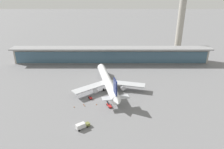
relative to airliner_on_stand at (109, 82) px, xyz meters
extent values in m
plane|color=slate|center=(2.30, -12.91, -5.52)|extent=(1200.00, 1200.00, 0.00)
cylinder|color=white|center=(-0.28, 1.32, 0.02)|extent=(17.20, 55.39, 5.84)
cone|color=white|center=(-6.51, 30.69, 0.02)|extent=(6.69, 6.33, 5.72)
cone|color=white|center=(5.89, -27.77, 0.61)|extent=(6.47, 7.37, 5.26)
cube|color=black|center=(-5.81, 27.42, 1.04)|extent=(4.79, 3.27, 0.70)
cube|color=#B7BABF|center=(-11.54, -6.27, -1.00)|extent=(23.81, 20.57, 0.70)
cube|color=#B7BABF|center=(13.09, -1.05, -1.00)|extent=(25.98, 12.35, 0.70)
cylinder|color=silver|center=(-8.46, -6.22, -3.01)|extent=(4.03, 4.81, 3.22)
cylinder|color=silver|center=(10.26, -2.25, -3.01)|extent=(4.03, 4.81, 3.22)
cube|color=#141E51|center=(4.84, -22.82, 7.47)|extent=(2.15, 7.04, 9.06)
cube|color=#B7BABF|center=(5.05, -23.80, 0.90)|extent=(16.68, 7.68, 0.50)
cylinder|color=black|center=(-2.80, -2.31, -4.81)|extent=(1.47, 1.63, 1.41)
cylinder|color=black|center=(3.50, -0.97, -4.81)|extent=(1.47, 1.63, 1.41)
cylinder|color=black|center=(-4.87, 22.99, -4.81)|extent=(1.47, 1.63, 1.41)
cube|color=olive|center=(-9.56, -42.12, -4.32)|extent=(2.80, 2.92, 1.50)
cube|color=black|center=(-8.91, -41.65, -4.02)|extent=(1.31, 1.75, 0.70)
cube|color=silver|center=(-12.89, -44.51, -3.67)|extent=(5.08, 4.55, 2.50)
cylinder|color=black|center=(-10.83, -41.73, -5.07)|extent=(0.89, 0.75, 0.90)
cylinder|color=black|center=(-9.59, -43.44, -5.07)|extent=(0.89, 0.75, 0.90)
cylinder|color=black|center=(-14.72, -44.53, -5.07)|extent=(0.89, 0.75, 0.90)
cylinder|color=black|center=(-13.49, -46.25, -5.07)|extent=(0.89, 0.75, 0.90)
cube|color=#B21E1E|center=(1.30, -23.27, -4.77)|extent=(3.57, 5.12, 0.60)
cube|color=black|center=(0.32, -21.04, -3.68)|extent=(2.41, 3.98, 1.72)
cylinder|color=black|center=(-0.14, -22.06, -5.07)|extent=(0.62, 0.94, 0.90)
cylinder|color=black|center=(1.38, -21.40, -5.07)|extent=(0.62, 0.94, 0.90)
cylinder|color=black|center=(1.21, -25.14, -5.07)|extent=(0.62, 0.94, 0.90)
cylinder|color=black|center=(2.73, -24.48, -5.07)|extent=(0.62, 0.94, 0.90)
cube|color=#B21E1E|center=(-10.87, -14.00, -4.62)|extent=(2.59, 3.18, 0.90)
cube|color=black|center=(-10.74, -14.27, -3.82)|extent=(0.94, 0.94, 0.70)
cylinder|color=black|center=(-11.95, -13.44, -5.07)|extent=(0.65, 0.93, 0.90)
cylinder|color=black|center=(-10.67, -12.81, -5.07)|extent=(0.65, 0.93, 0.90)
cylinder|color=black|center=(-11.07, -15.20, -5.07)|extent=(0.65, 0.93, 0.90)
cylinder|color=black|center=(-9.80, -14.56, -5.07)|extent=(0.65, 0.93, 0.90)
cube|color=#9E998E|center=(2.30, 55.66, 1.48)|extent=(180.00, 8.00, 14.00)
cube|color=#3D5B70|center=(2.30, 51.36, 0.78)|extent=(176.40, 0.50, 11.20)
cube|color=gray|center=(2.30, 53.66, 9.08)|extent=(183.60, 12.80, 1.20)
cylinder|color=#9E998E|center=(68.90, 71.76, 24.89)|extent=(6.40, 6.40, 60.80)
cone|color=orange|center=(-13.48, -22.78, -5.17)|extent=(0.44, 0.44, 0.70)
cube|color=black|center=(-13.48, -22.78, -5.50)|extent=(0.62, 0.62, 0.04)
cone|color=orange|center=(-14.28, -21.31, -5.17)|extent=(0.44, 0.44, 0.70)
cube|color=black|center=(-14.28, -21.31, -5.50)|extent=(0.62, 0.62, 0.04)
cone|color=orange|center=(-19.55, -24.08, -5.17)|extent=(0.44, 0.44, 0.70)
cube|color=black|center=(-19.55, -24.08, -5.50)|extent=(0.62, 0.62, 0.04)
cone|color=orange|center=(-6.47, -21.25, -5.17)|extent=(0.44, 0.44, 0.70)
cube|color=black|center=(-6.47, -21.25, -5.50)|extent=(0.62, 0.62, 0.04)
camera|label=1|loc=(2.97, -129.51, 60.43)|focal=33.00mm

